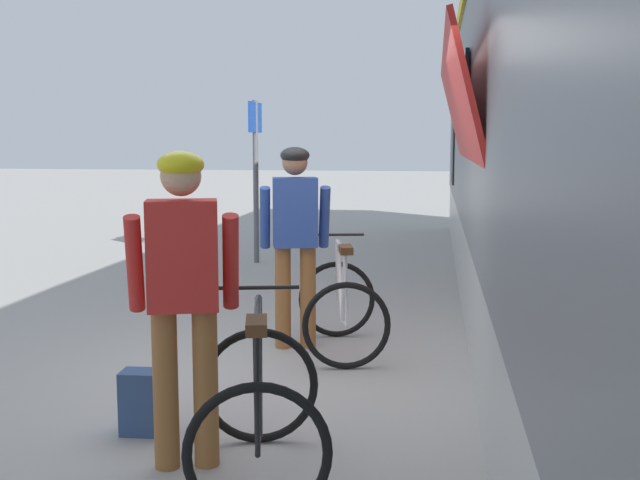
# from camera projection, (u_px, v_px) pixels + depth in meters

# --- Properties ---
(ground_plane) EXTENTS (80.00, 80.00, 0.00)m
(ground_plane) POSITION_uv_depth(u_px,v_px,m) (297.00, 374.00, 5.99)
(ground_plane) COLOR #A09E99
(cyclist_near_in_blue) EXTENTS (0.65, 0.40, 1.76)m
(cyclist_near_in_blue) POSITION_uv_depth(u_px,v_px,m) (295.00, 229.00, 6.65)
(cyclist_near_in_blue) COLOR #935B2D
(cyclist_near_in_blue) RESTS_ON ground
(cyclist_far_in_red) EXTENTS (0.66, 0.42, 1.76)m
(cyclist_far_in_red) POSITION_uv_depth(u_px,v_px,m) (183.00, 281.00, 4.18)
(cyclist_far_in_red) COLOR #935B2D
(cyclist_far_in_red) RESTS_ON ground
(bicycle_near_white) EXTENTS (0.91, 1.19, 0.99)m
(bicycle_near_white) POSITION_uv_depth(u_px,v_px,m) (341.00, 306.00, 6.57)
(bicycle_near_white) COLOR black
(bicycle_near_white) RESTS_ON ground
(bicycle_far_black) EXTENTS (0.93, 1.20, 0.99)m
(bicycle_far_black) POSITION_uv_depth(u_px,v_px,m) (259.00, 408.00, 4.08)
(bicycle_far_black) COLOR black
(bicycle_far_black) RESTS_ON ground
(backpack_on_platform) EXTENTS (0.29, 0.20, 0.40)m
(backpack_on_platform) POSITION_uv_depth(u_px,v_px,m) (144.00, 402.00, 4.76)
(backpack_on_platform) COLOR navy
(backpack_on_platform) RESTS_ON ground
(platform_sign_post) EXTENTS (0.08, 0.70, 2.40)m
(platform_sign_post) POSITION_uv_depth(u_px,v_px,m) (256.00, 154.00, 11.26)
(platform_sign_post) COLOR #595B60
(platform_sign_post) RESTS_ON ground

